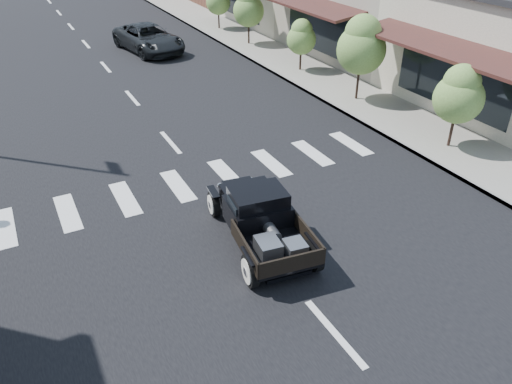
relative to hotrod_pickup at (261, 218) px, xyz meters
name	(u,v)px	position (x,y,z in m)	size (l,w,h in m)	color
ground	(264,252)	(-0.12, -0.41, -0.71)	(120.00, 120.00, 0.00)	black
road	(115,78)	(-0.12, 14.59, -0.70)	(14.00, 80.00, 0.02)	black
road_markings	(146,114)	(-0.12, 9.59, -0.71)	(12.00, 60.00, 0.06)	silver
sidewalk_right	(272,54)	(8.38, 14.59, -0.63)	(3.00, 80.00, 0.15)	gray
storefront_mid	(396,8)	(14.88, 12.59, 1.54)	(10.00, 9.00, 4.50)	#9D9484
small_tree_a	(456,108)	(8.18, 1.72, 0.80)	(1.63, 1.63, 2.71)	olive
small_tree_b	(360,59)	(8.18, 6.89, 1.09)	(1.98, 1.98, 3.29)	olive
small_tree_c	(301,46)	(8.18, 11.38, 0.60)	(1.39, 1.39, 2.32)	olive
small_tree_d	(249,17)	(8.18, 16.97, 0.88)	(1.72, 1.72, 2.87)	olive
small_tree_e	(218,7)	(8.18, 21.22, 0.71)	(1.52, 1.52, 2.54)	olive
hotrod_pickup	(261,218)	(0.00, 0.00, 0.00)	(1.91, 4.09, 1.42)	black
second_car	(149,39)	(2.75, 18.43, 0.00)	(2.36, 5.12, 1.42)	black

